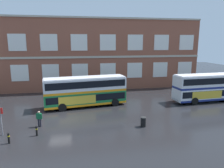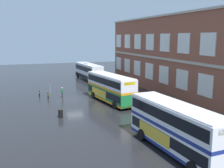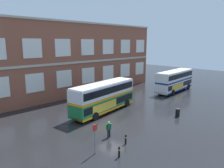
% 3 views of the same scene
% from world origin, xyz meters
% --- Properties ---
extents(ground_plane, '(120.00, 120.00, 0.00)m').
position_xyz_m(ground_plane, '(0.00, 2.00, 0.00)').
color(ground_plane, black).
extents(brick_terminal_building, '(45.51, 8.19, 13.04)m').
position_xyz_m(brick_terminal_building, '(2.75, 17.98, 6.37)').
color(brick_terminal_building, brown).
rests_on(brick_terminal_building, ground).
extents(double_decker_near, '(11.25, 4.12, 4.07)m').
position_xyz_m(double_decker_near, '(3.22, 4.72, 2.15)').
color(double_decker_near, '#197038').
rests_on(double_decker_near, ground).
extents(double_decker_middle, '(11.14, 3.37, 4.07)m').
position_xyz_m(double_decker_middle, '(21.61, 4.08, 2.15)').
color(double_decker_middle, silver).
rests_on(double_decker_middle, ground).
extents(touring_coach, '(12.16, 3.61, 3.80)m').
position_xyz_m(touring_coach, '(-18.04, 6.91, 1.91)').
color(touring_coach, silver).
rests_on(touring_coach, ground).
extents(waiting_passenger, '(0.64, 0.30, 1.70)m').
position_xyz_m(waiting_passenger, '(-1.93, -1.59, 0.93)').
color(waiting_passenger, black).
rests_on(waiting_passenger, ground).
extents(bus_stand_flag, '(0.44, 0.10, 2.70)m').
position_xyz_m(bus_stand_flag, '(-5.05, -3.12, 1.64)').
color(bus_stand_flag, slate).
rests_on(bus_stand_flag, ground).
extents(station_litter_bin, '(0.60, 0.60, 1.03)m').
position_xyz_m(station_litter_bin, '(8.75, -3.50, 0.52)').
color(station_litter_bin, black).
rests_on(station_litter_bin, ground).
extents(safety_bollard_west, '(0.19, 0.19, 0.95)m').
position_xyz_m(safety_bollard_west, '(-3.96, -4.96, 0.49)').
color(safety_bollard_west, black).
rests_on(safety_bollard_west, ground).
extents(safety_bollard_east, '(0.19, 0.19, 0.95)m').
position_xyz_m(safety_bollard_east, '(-1.84, -3.81, 0.49)').
color(safety_bollard_east, black).
rests_on(safety_bollard_east, ground).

